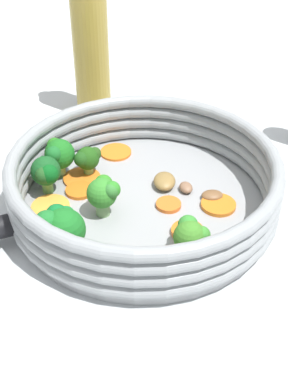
% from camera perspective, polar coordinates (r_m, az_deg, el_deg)
% --- Properties ---
extents(ground_plane, '(4.00, 4.00, 0.00)m').
position_cam_1_polar(ground_plane, '(0.63, 0.00, -1.94)').
color(ground_plane, '#B7BCBE').
extents(skillet, '(0.29, 0.29, 0.01)m').
position_cam_1_polar(skillet, '(0.63, 0.00, -1.52)').
color(skillet, '#939699').
rests_on(skillet, ground_plane).
extents(skillet_rim_wall, '(0.31, 0.31, 0.06)m').
position_cam_1_polar(skillet_rim_wall, '(0.61, 0.00, 1.25)').
color(skillet_rim_wall, gray).
rests_on(skillet_rim_wall, skillet).
extents(skillet_rivet_left, '(0.01, 0.01, 0.01)m').
position_cam_1_polar(skillet_rivet_left, '(0.62, -12.95, -1.82)').
color(skillet_rivet_left, '#949898').
rests_on(skillet_rivet_left, skillet).
extents(skillet_rivet_right, '(0.01, 0.01, 0.01)m').
position_cam_1_polar(skillet_rivet_right, '(0.57, -11.74, -5.66)').
color(skillet_rivet_right, '#989995').
rests_on(skillet_rivet_right, skillet).
extents(carrot_slice_0, '(0.03, 0.03, 0.01)m').
position_cam_1_polar(carrot_slice_0, '(0.64, -4.58, 0.32)').
color(carrot_slice_0, orange).
rests_on(carrot_slice_0, skillet).
extents(carrot_slice_1, '(0.04, 0.04, 0.00)m').
position_cam_1_polar(carrot_slice_1, '(0.62, 2.60, -1.44)').
color(carrot_slice_1, orange).
rests_on(carrot_slice_1, skillet).
extents(carrot_slice_2, '(0.06, 0.06, 0.00)m').
position_cam_1_polar(carrot_slice_2, '(0.62, -9.95, -1.56)').
color(carrot_slice_2, '#F99B38').
rests_on(carrot_slice_2, skillet).
extents(carrot_slice_3, '(0.03, 0.03, 0.00)m').
position_cam_1_polar(carrot_slice_3, '(0.64, -6.99, 0.00)').
color(carrot_slice_3, orange).
rests_on(carrot_slice_3, skillet).
extents(carrot_slice_4, '(0.04, 0.04, 0.01)m').
position_cam_1_polar(carrot_slice_4, '(0.55, -2.50, -7.08)').
color(carrot_slice_4, orange).
rests_on(carrot_slice_4, skillet).
extents(carrot_slice_5, '(0.05, 0.05, 0.00)m').
position_cam_1_polar(carrot_slice_5, '(0.71, -3.02, 4.27)').
color(carrot_slice_5, orange).
rests_on(carrot_slice_5, skillet).
extents(carrot_slice_6, '(0.06, 0.06, 0.00)m').
position_cam_1_polar(carrot_slice_6, '(0.66, -6.63, 1.45)').
color(carrot_slice_6, orange).
rests_on(carrot_slice_6, skillet).
extents(carrot_slice_7, '(0.06, 0.06, 0.00)m').
position_cam_1_polar(carrot_slice_7, '(0.62, 7.94, -1.37)').
color(carrot_slice_7, orange).
rests_on(carrot_slice_7, skillet).
extents(carrot_slice_8, '(0.05, 0.05, 0.01)m').
position_cam_1_polar(carrot_slice_8, '(0.58, 4.66, -4.21)').
color(carrot_slice_8, orange).
rests_on(carrot_slice_8, skillet).
extents(broccoli_floret_0, '(0.04, 0.04, 0.05)m').
position_cam_1_polar(broccoli_floret_0, '(0.59, -4.29, -0.04)').
color(broccoli_floret_0, '#70965E').
rests_on(broccoli_floret_0, skillet).
extents(broccoli_floret_1, '(0.04, 0.04, 0.05)m').
position_cam_1_polar(broccoli_floret_1, '(0.63, -10.42, 2.17)').
color(broccoli_floret_1, '#6CA44F').
rests_on(broccoli_floret_1, skillet).
extents(broccoli_floret_2, '(0.04, 0.04, 0.04)m').
position_cam_1_polar(broccoli_floret_2, '(0.55, 4.99, -4.62)').
color(broccoli_floret_2, '#87A86F').
rests_on(broccoli_floret_2, skillet).
extents(broccoli_floret_3, '(0.04, 0.04, 0.05)m').
position_cam_1_polar(broccoli_floret_3, '(0.66, -9.10, 4.07)').
color(broccoli_floret_3, '#8DB768').
rests_on(broccoli_floret_3, skillet).
extents(broccoli_floret_4, '(0.03, 0.03, 0.04)m').
position_cam_1_polar(broccoli_floret_4, '(0.66, -6.11, 3.56)').
color(broccoli_floret_4, '#7AA65A').
rests_on(broccoli_floret_4, skillet).
extents(broccoli_floret_5, '(0.05, 0.05, 0.05)m').
position_cam_1_polar(broccoli_floret_5, '(0.55, -8.87, -3.71)').
color(broccoli_floret_5, '#70A35C').
rests_on(broccoli_floret_5, skillet).
extents(mushroom_piece_0, '(0.03, 0.04, 0.01)m').
position_cam_1_polar(mushroom_piece_0, '(0.65, 2.20, 1.16)').
color(mushroom_piece_0, olive).
rests_on(mushroom_piece_0, skillet).
extents(mushroom_piece_1, '(0.02, 0.03, 0.01)m').
position_cam_1_polar(mushroom_piece_1, '(0.64, 4.50, 0.48)').
color(mushroom_piece_1, '#846047').
rests_on(mushroom_piece_1, skillet).
extents(mushroom_piece_2, '(0.03, 0.03, 0.01)m').
position_cam_1_polar(mushroom_piece_2, '(0.63, 7.28, -0.36)').
color(mushroom_piece_2, brown).
rests_on(mushroom_piece_2, skillet).
extents(oil_bottle, '(0.05, 0.05, 0.26)m').
position_cam_1_polar(oil_bottle, '(0.79, -5.72, 15.33)').
color(oil_bottle, olive).
rests_on(oil_bottle, ground_plane).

